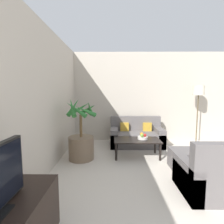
# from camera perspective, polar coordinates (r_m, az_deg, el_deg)

# --- Properties ---
(wall_back) EXTENTS (8.12, 0.06, 2.70)m
(wall_back) POSITION_cam_1_polar(r_m,az_deg,el_deg) (5.79, 21.41, 4.56)
(wall_back) COLOR #BCB2A3
(wall_back) RESTS_ON ground_plane
(wall_left) EXTENTS (0.06, 7.88, 2.70)m
(wall_left) POSITION_cam_1_polar(r_m,az_deg,el_deg) (2.56, -28.27, 2.43)
(wall_left) COLOR #BCB2A3
(wall_left) RESTS_ON ground_plane
(potted_palm) EXTENTS (0.67, 0.74, 1.39)m
(potted_palm) POSITION_cam_1_polar(r_m,az_deg,el_deg) (4.00, -10.02, -9.26)
(potted_palm) COLOR brown
(potted_palm) RESTS_ON ground_plane
(sofa_loveseat) EXTENTS (1.46, 0.76, 0.80)m
(sofa_loveseat) POSITION_cam_1_polar(r_m,az_deg,el_deg) (5.03, 7.94, -7.76)
(sofa_loveseat) COLOR #605B5B
(sofa_loveseat) RESTS_ON ground_plane
(floor_lamp) EXTENTS (0.31, 0.31, 1.68)m
(floor_lamp) POSITION_cam_1_polar(r_m,az_deg,el_deg) (5.55, 26.40, 5.16)
(floor_lamp) COLOR brown
(floor_lamp) RESTS_ON ground_plane
(coffee_table) EXTENTS (1.06, 0.56, 0.41)m
(coffee_table) POSITION_cam_1_polar(r_m,az_deg,el_deg) (4.14, 8.15, -9.57)
(coffee_table) COLOR black
(coffee_table) RESTS_ON ground_plane
(fruit_bowl) EXTENTS (0.24, 0.24, 0.06)m
(fruit_bowl) POSITION_cam_1_polar(r_m,az_deg,el_deg) (4.19, 9.98, -8.27)
(fruit_bowl) COLOR beige
(fruit_bowl) RESTS_ON coffee_table
(apple_red) EXTENTS (0.07, 0.07, 0.07)m
(apple_red) POSITION_cam_1_polar(r_m,az_deg,el_deg) (4.17, 10.72, -7.43)
(apple_red) COLOR red
(apple_red) RESTS_ON fruit_bowl
(apple_green) EXTENTS (0.08, 0.08, 0.08)m
(apple_green) POSITION_cam_1_polar(r_m,az_deg,el_deg) (4.12, 9.75, -7.55)
(apple_green) COLOR olive
(apple_green) RESTS_ON fruit_bowl
(orange_fruit) EXTENTS (0.08, 0.08, 0.08)m
(orange_fruit) POSITION_cam_1_polar(r_m,az_deg,el_deg) (4.22, 9.67, -7.16)
(orange_fruit) COLOR orange
(orange_fruit) RESTS_ON fruit_bowl
(armchair) EXTENTS (0.86, 0.78, 0.85)m
(armchair) POSITION_cam_1_polar(r_m,az_deg,el_deg) (3.08, 29.87, -17.85)
(armchair) COLOR #605B5B
(armchair) RESTS_ON ground_plane
(ottoman) EXTENTS (0.68, 0.53, 0.38)m
(ottoman) POSITION_cam_1_polar(r_m,az_deg,el_deg) (3.82, 23.75, -14.07)
(ottoman) COLOR #605B5B
(ottoman) RESTS_ON ground_plane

